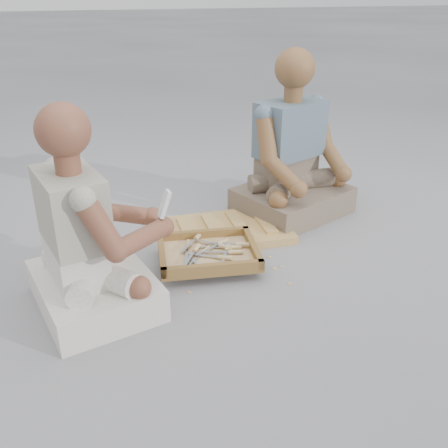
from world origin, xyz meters
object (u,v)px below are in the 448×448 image
object	(u,v)px
carved_panel	(227,230)
craftsman	(88,244)
tool_tray	(208,254)
companion	(293,162)

from	to	relation	value
carved_panel	craftsman	distance (m)	0.94
tool_tray	craftsman	distance (m)	0.64
carved_panel	craftsman	xyz separation A→B (m)	(-0.77, -0.47, 0.28)
tool_tray	craftsman	size ratio (longest dim) A/B	0.60
craftsman	companion	size ratio (longest dim) A/B	0.92
craftsman	companion	xyz separation A→B (m)	(1.23, 0.64, 0.02)
tool_tray	craftsman	world-z (taller)	craftsman
tool_tray	companion	distance (m)	0.85
companion	craftsman	bearing A→B (deg)	6.04
tool_tray	craftsman	xyz separation A→B (m)	(-0.57, -0.17, 0.23)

